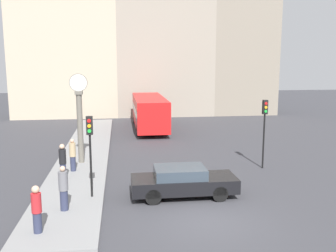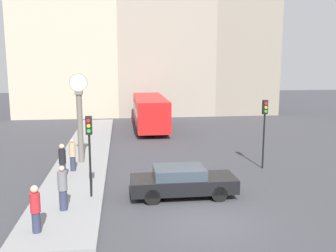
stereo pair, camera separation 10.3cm
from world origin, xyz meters
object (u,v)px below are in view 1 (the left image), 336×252
at_px(bus_distant, 149,111).
at_px(pedestrian_red_top, 37,209).
at_px(pedestrian_grey_jacket, 64,188).
at_px(traffic_light_near, 90,139).
at_px(pedestrian_black_jacket, 63,161).
at_px(street_clock, 80,119).
at_px(sedan_car, 183,181).
at_px(traffic_light_far, 265,120).
at_px(pedestrian_tan_coat, 73,155).

xyz_separation_m(bus_distant, pedestrian_red_top, (-5.28, -19.71, -0.60)).
relative_size(pedestrian_grey_jacket, pedestrian_red_top, 1.07).
bearing_deg(traffic_light_near, pedestrian_black_jacket, 120.51).
bearing_deg(traffic_light_near, street_clock, 99.80).
xyz_separation_m(sedan_car, traffic_light_far, (5.06, 3.76, 2.00)).
bearing_deg(sedan_car, pedestrian_black_jacket, 153.60).
relative_size(traffic_light_far, pedestrian_grey_jacket, 2.15).
relative_size(traffic_light_far, pedestrian_red_top, 2.31).
bearing_deg(bus_distant, pedestrian_grey_jacket, -104.67).
height_order(bus_distant, pedestrian_red_top, bus_distant).
xyz_separation_m(street_clock, pedestrian_black_jacket, (-0.56, -3.01, -1.60)).
xyz_separation_m(traffic_light_near, pedestrian_grey_jacket, (-0.94, -1.35, -1.59)).
bearing_deg(street_clock, sedan_car, -49.64).
distance_m(traffic_light_near, pedestrian_tan_coat, 4.42).
distance_m(bus_distant, pedestrian_black_jacket, 14.90).
bearing_deg(traffic_light_near, bus_distant, 77.24).
height_order(traffic_light_far, pedestrian_grey_jacket, traffic_light_far).
bearing_deg(sedan_car, street_clock, 130.36).
distance_m(traffic_light_far, street_clock, 10.07).
relative_size(traffic_light_near, pedestrian_tan_coat, 2.02).
relative_size(traffic_light_near, traffic_light_far, 0.91).
relative_size(traffic_light_near, street_clock, 0.69).
bearing_deg(sedan_car, pedestrian_tan_coat, 141.70).
height_order(pedestrian_red_top, pedestrian_tan_coat, pedestrian_tan_coat).
bearing_deg(bus_distant, pedestrian_black_jacket, -110.74).
bearing_deg(sedan_car, traffic_light_far, 36.59).
bearing_deg(pedestrian_black_jacket, street_clock, 79.39).
xyz_separation_m(bus_distant, pedestrian_tan_coat, (-4.96, -12.59, -0.58)).
relative_size(traffic_light_near, pedestrian_red_top, 2.11).
height_order(bus_distant, traffic_light_far, traffic_light_far).
bearing_deg(bus_distant, sedan_car, -89.59).
distance_m(bus_distant, traffic_light_far, 13.89).
height_order(bus_distant, pedestrian_tan_coat, bus_distant).
bearing_deg(traffic_light_near, pedestrian_grey_jacket, -124.84).
distance_m(pedestrian_red_top, pedestrian_black_jacket, 5.79).
distance_m(pedestrian_grey_jacket, pedestrian_red_top, 1.94).
distance_m(traffic_light_near, pedestrian_red_top, 3.90).
distance_m(pedestrian_black_jacket, pedestrian_tan_coat, 1.37).
relative_size(pedestrian_red_top, pedestrian_black_jacket, 0.94).
bearing_deg(pedestrian_grey_jacket, sedan_car, 14.79).
height_order(traffic_light_far, pedestrian_red_top, traffic_light_far).
bearing_deg(pedestrian_red_top, sedan_car, 29.95).
bearing_deg(street_clock, pedestrian_black_jacket, -100.61).
height_order(traffic_light_near, pedestrian_red_top, traffic_light_near).
bearing_deg(pedestrian_black_jacket, traffic_light_near, -59.49).
height_order(traffic_light_far, pedestrian_black_jacket, traffic_light_far).
relative_size(sedan_car, pedestrian_grey_jacket, 2.59).
relative_size(street_clock, pedestrian_black_jacket, 2.87).
relative_size(traffic_light_near, pedestrian_black_jacket, 1.98).
bearing_deg(pedestrian_tan_coat, bus_distant, 68.47).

